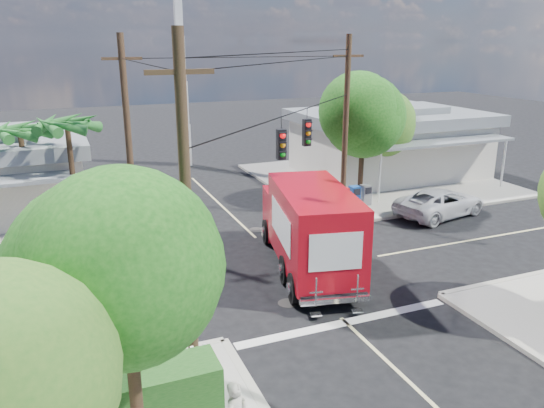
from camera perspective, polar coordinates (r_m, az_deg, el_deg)
ground at (r=21.03m, az=2.07°, el=-7.23°), size 120.00×120.00×0.00m
sidewalk_ne at (r=35.07m, az=11.06°, el=2.60°), size 14.12×14.12×0.14m
sidewalk_nw at (r=29.75m, az=-26.84°, el=-1.59°), size 14.12×14.12×0.14m
road_markings at (r=19.83m, az=3.84°, el=-8.83°), size 32.00×32.00×0.01m
building_ne at (r=36.37m, az=12.49°, el=6.66°), size 11.80×10.20×4.50m
radio_tower at (r=38.50m, az=-9.69°, el=12.37°), size 0.80×0.80×17.00m
tree_sw_front at (r=10.85m, az=-15.47°, el=-7.10°), size 3.88×3.78×6.03m
tree_ne_front at (r=28.81m, az=9.88°, el=9.09°), size 4.21×4.14×6.66m
tree_ne_back at (r=32.12m, az=11.74°, el=8.75°), size 3.77×3.66×5.82m
palm_nw_front at (r=25.21m, az=-21.16°, el=7.71°), size 3.01×3.08×5.59m
palm_nw_back at (r=26.80m, az=-25.47°, el=6.89°), size 3.01×3.08×5.19m
utility_poles at (r=20.47m, az=-3.71°, el=5.83°), size 12.00×10.68×9.00m
picket_fence at (r=14.29m, az=-18.68°, el=-17.89°), size 5.94×0.06×1.00m
hedge_sw at (r=13.63m, az=-19.30°, el=-19.82°), size 6.20×1.20×1.10m
vending_boxes at (r=28.83m, az=8.85°, el=0.84°), size 1.90×0.50×1.10m
delivery_truck at (r=20.64m, az=3.99°, el=-2.48°), size 4.02×8.33×3.47m
parked_car at (r=28.65m, az=17.65°, el=0.18°), size 5.56×3.45×1.43m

